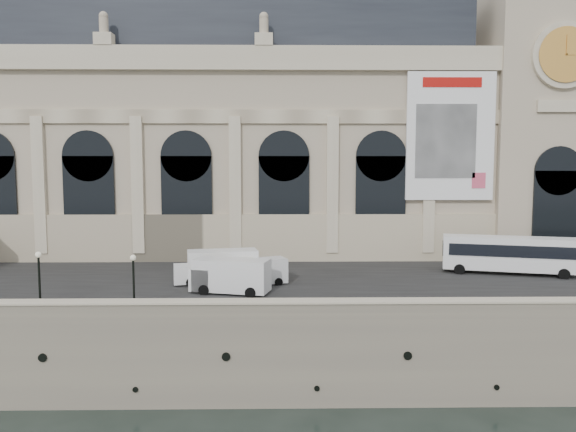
# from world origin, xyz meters

# --- Properties ---
(ground) EXTENTS (260.00, 260.00, 0.00)m
(ground) POSITION_xyz_m (0.00, 0.00, 0.00)
(ground) COLOR black
(ground) RESTS_ON ground
(quay) EXTENTS (160.00, 70.00, 6.00)m
(quay) POSITION_xyz_m (0.00, 35.00, 3.00)
(quay) COLOR gray
(quay) RESTS_ON ground
(street) EXTENTS (160.00, 24.00, 0.06)m
(street) POSITION_xyz_m (0.00, 14.00, 6.03)
(street) COLOR #2D2D2D
(street) RESTS_ON quay
(parapet) EXTENTS (160.00, 1.40, 1.21)m
(parapet) POSITION_xyz_m (0.00, 0.60, 6.62)
(parapet) COLOR gray
(parapet) RESTS_ON quay
(museum) EXTENTS (69.00, 18.70, 29.10)m
(museum) POSITION_xyz_m (-5.98, 30.86, 19.72)
(museum) COLOR tan
(museum) RESTS_ON quay
(clock_pavilion) EXTENTS (13.00, 14.72, 36.70)m
(clock_pavilion) POSITION_xyz_m (34.00, 27.93, 23.42)
(clock_pavilion) COLOR tan
(clock_pavilion) RESTS_ON quay
(bus_right) EXTENTS (12.08, 5.53, 3.50)m
(bus_right) POSITION_xyz_m (26.75, 14.91, 7.96)
(bus_right) COLOR white
(bus_right) RESTS_ON quay
(van_b) EXTENTS (6.53, 3.73, 2.74)m
(van_b) POSITION_xyz_m (1.38, 7.86, 7.40)
(van_b) COLOR white
(van_b) RESTS_ON quay
(van_c) EXTENTS (5.35, 3.46, 2.23)m
(van_c) POSITION_xyz_m (3.39, 10.67, 7.14)
(van_c) COLOR silver
(van_c) RESTS_ON quay
(box_truck) EXTENTS (7.36, 3.55, 2.85)m
(box_truck) POSITION_xyz_m (0.25, 11.54, 7.43)
(box_truck) COLOR white
(box_truck) RESTS_ON quay
(lamp_left) EXTENTS (0.43, 0.43, 4.19)m
(lamp_left) POSITION_xyz_m (-11.16, 2.67, 8.09)
(lamp_left) COLOR black
(lamp_left) RESTS_ON quay
(lamp_right) EXTENTS (0.41, 0.41, 4.02)m
(lamp_right) POSITION_xyz_m (-4.53, 2.28, 8.00)
(lamp_right) COLOR black
(lamp_right) RESTS_ON quay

